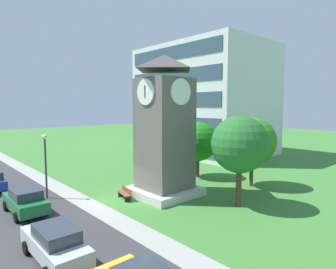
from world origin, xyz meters
The scene contains 12 objects.
ground_plane centered at (0.00, 0.00, 0.00)m, with size 160.00×160.00×0.00m, color #3D7A33.
street_asphalt centered at (0.00, -6.34, 0.00)m, with size 120.00×7.20×0.01m, color #38383A.
kerb_strip centered at (0.00, -1.94, 0.00)m, with size 120.00×1.60×0.01m, color #9E9E99.
office_building centered at (-11.06, 22.76, 8.00)m, with size 18.73×13.69×16.00m.
clock_tower centered at (1.38, 3.76, 5.01)m, with size 4.84×4.84×11.15m.
park_bench centered at (0.19, 0.73, 0.46)m, with size 1.86×0.85×0.88m.
street_lamp centered at (-4.09, -3.69, 3.17)m, with size 0.36×0.36×5.00m.
tree_by_building centered at (-0.80, 10.12, 3.61)m, with size 3.95×3.95×5.60m.
tree_streetside centered at (6.96, 5.94, 4.47)m, with size 4.08×4.08×6.53m.
tree_near_tower centered at (4.69, 11.23, 4.06)m, with size 4.20×4.20×6.17m.
parked_car_green centered at (-1.76, -5.90, 0.86)m, with size 4.47×2.03×1.69m.
parked_car_silver centered at (5.61, -6.67, 0.86)m, with size 4.78×1.91×1.69m.
Camera 1 is at (18.63, -11.31, 7.18)m, focal length 30.87 mm.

